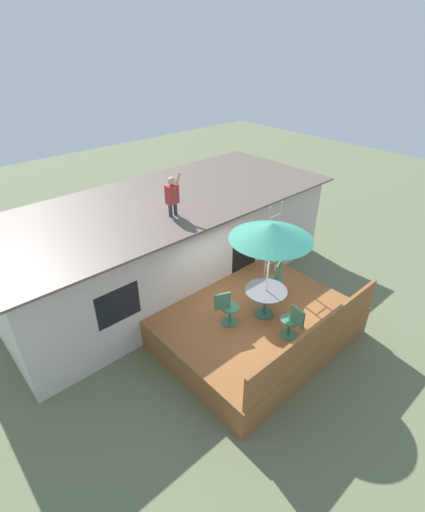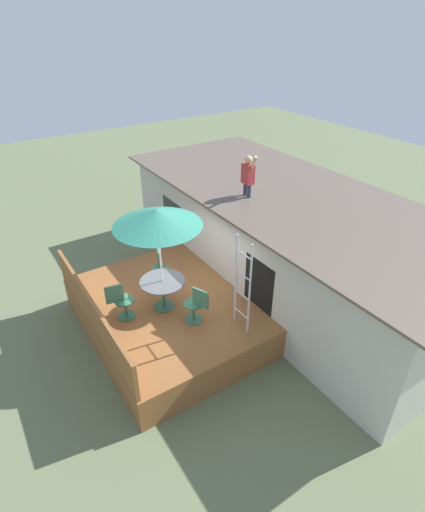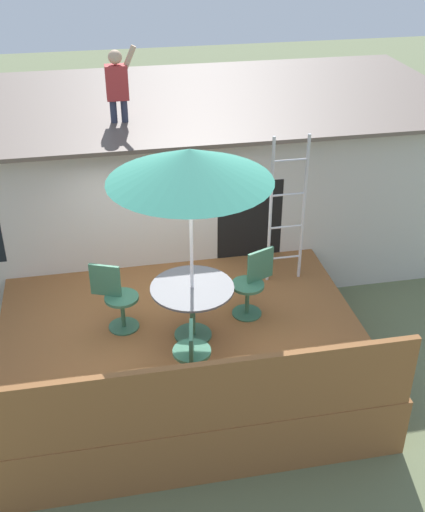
{
  "view_description": "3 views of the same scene",
  "coord_description": "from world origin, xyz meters",
  "px_view_note": "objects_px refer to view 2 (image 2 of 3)",
  "views": [
    {
      "loc": [
        -5.72,
        -4.83,
        6.89
      ],
      "look_at": [
        -0.32,
        1.19,
        2.04
      ],
      "focal_mm": 26.13,
      "sensor_mm": 36.0,
      "label": 1
    },
    {
      "loc": [
        6.96,
        -3.39,
        6.76
      ],
      "look_at": [
        0.54,
        0.84,
        2.05
      ],
      "focal_mm": 27.93,
      "sensor_mm": 36.0,
      "label": 2
    },
    {
      "loc": [
        -0.89,
        -6.8,
        5.86
      ],
      "look_at": [
        0.54,
        0.55,
        1.47
      ],
      "focal_mm": 45.01,
      "sensor_mm": 36.0,
      "label": 3
    }
  ],
  "objects_px": {
    "patio_table": "(163,287)",
    "patio_chair_near": "(121,301)",
    "patio_chair_left": "(160,268)",
    "person_figure": "(248,173)",
    "patio_chair_right": "(196,305)",
    "step_ladder": "(243,285)",
    "patio_umbrella": "(157,217)"
  },
  "relations": [
    {
      "from": "step_ladder",
      "to": "person_figure",
      "type": "relative_size",
      "value": 1.98
    },
    {
      "from": "patio_table",
      "to": "patio_chair_near",
      "type": "relative_size",
      "value": 1.13
    },
    {
      "from": "patio_chair_left",
      "to": "patio_chair_near",
      "type": "relative_size",
      "value": 1.0
    },
    {
      "from": "patio_chair_right",
      "to": "patio_chair_near",
      "type": "distance_m",
      "value": 1.68
    },
    {
      "from": "step_ladder",
      "to": "patio_chair_left",
      "type": "relative_size",
      "value": 2.39
    },
    {
      "from": "patio_table",
      "to": "person_figure",
      "type": "height_order",
      "value": "person_figure"
    },
    {
      "from": "person_figure",
      "to": "patio_chair_left",
      "type": "xyz_separation_m",
      "value": [
        -0.33,
        -2.44,
        -2.1
      ]
    },
    {
      "from": "step_ladder",
      "to": "patio_chair_near",
      "type": "xyz_separation_m",
      "value": [
        -1.7,
        -2.07,
        -0.64
      ]
    },
    {
      "from": "patio_umbrella",
      "to": "patio_chair_right",
      "type": "relative_size",
      "value": 2.76
    },
    {
      "from": "patio_umbrella",
      "to": "patio_chair_near",
      "type": "bearing_deg",
      "value": -99.94
    },
    {
      "from": "step_ladder",
      "to": "patio_chair_right",
      "type": "bearing_deg",
      "value": -131.7
    },
    {
      "from": "patio_table",
      "to": "patio_chair_left",
      "type": "relative_size",
      "value": 1.13
    },
    {
      "from": "patio_chair_right",
      "to": "step_ladder",
      "type": "bearing_deg",
      "value": -154.74
    },
    {
      "from": "patio_umbrella",
      "to": "person_figure",
      "type": "bearing_deg",
      "value": 101.93
    },
    {
      "from": "patio_umbrella",
      "to": "patio_chair_left",
      "type": "distance_m",
      "value": 2.14
    },
    {
      "from": "patio_table",
      "to": "person_figure",
      "type": "bearing_deg",
      "value": 101.93
    },
    {
      "from": "patio_umbrella",
      "to": "step_ladder",
      "type": "distance_m",
      "value": 2.27
    },
    {
      "from": "person_figure",
      "to": "patio_chair_near",
      "type": "xyz_separation_m",
      "value": [
        0.43,
        -3.78,
        -2.1
      ]
    },
    {
      "from": "patio_chair_left",
      "to": "person_figure",
      "type": "bearing_deg",
      "value": 104.61
    },
    {
      "from": "patio_table",
      "to": "patio_chair_right",
      "type": "xyz_separation_m",
      "value": [
        0.86,
        0.37,
        -0.13
      ]
    },
    {
      "from": "patio_chair_right",
      "to": "patio_chair_near",
      "type": "bearing_deg",
      "value": 29.11
    },
    {
      "from": "patio_table",
      "to": "person_figure",
      "type": "xyz_separation_m",
      "value": [
        -0.6,
        2.82,
        1.98
      ]
    },
    {
      "from": "patio_chair_left",
      "to": "patio_chair_right",
      "type": "height_order",
      "value": "same"
    },
    {
      "from": "patio_chair_left",
      "to": "patio_chair_right",
      "type": "distance_m",
      "value": 1.79
    },
    {
      "from": "step_ladder",
      "to": "person_figure",
      "type": "xyz_separation_m",
      "value": [
        -2.13,
        1.71,
        1.46
      ]
    },
    {
      "from": "patio_chair_left",
      "to": "patio_chair_right",
      "type": "xyz_separation_m",
      "value": [
        1.79,
        -0.02,
        0.0
      ]
    },
    {
      "from": "step_ladder",
      "to": "patio_chair_left",
      "type": "distance_m",
      "value": 2.64
    },
    {
      "from": "step_ladder",
      "to": "patio_chair_near",
      "type": "distance_m",
      "value": 2.76
    },
    {
      "from": "person_figure",
      "to": "patio_chair_right",
      "type": "height_order",
      "value": "person_figure"
    },
    {
      "from": "patio_chair_right",
      "to": "patio_umbrella",
      "type": "bearing_deg",
      "value": -0.0
    },
    {
      "from": "patio_umbrella",
      "to": "patio_chair_right",
      "type": "xyz_separation_m",
      "value": [
        0.86,
        0.37,
        -1.89
      ]
    },
    {
      "from": "patio_table",
      "to": "step_ladder",
      "type": "bearing_deg",
      "value": 36.13
    }
  ]
}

